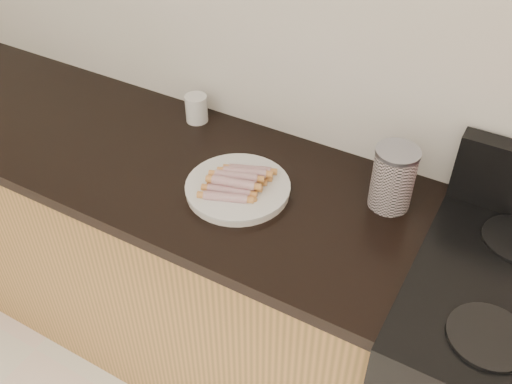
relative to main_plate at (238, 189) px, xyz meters
The scene contains 10 objects.
wall_back 0.53m from the main_plate, 69.73° to the left, with size 4.00×0.04×2.60m, color silver.
cabinet_base 0.75m from the main_plate, behind, with size 2.20×0.59×0.86m, color #AA753C.
counter_slab 0.58m from the main_plate, behind, with size 2.20×0.62×0.04m, color black.
burner_near_left 0.75m from the main_plate, 12.61° to the right, with size 0.18×0.18×0.01m, color black.
main_plate is the anchor object (origin of this frame).
side_plate 0.03m from the main_plate, 69.12° to the right, with size 0.23×0.23×0.02m, color white.
hotdog_pile 0.03m from the main_plate, 91.79° to the left, with size 0.12×0.20×0.05m.
plain_sausages 0.03m from the main_plate, 69.12° to the right, with size 0.13×0.04×0.02m.
canister 0.43m from the main_plate, 22.56° to the left, with size 0.12×0.12×0.18m.
mug 0.40m from the main_plate, 140.97° to the left, with size 0.07×0.07×0.09m, color white.
Camera 1 is at (0.54, 0.61, 1.95)m, focal length 40.00 mm.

